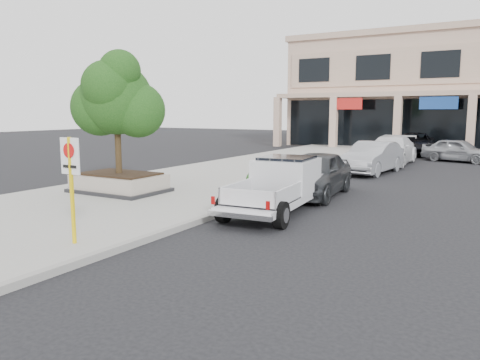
% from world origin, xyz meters
% --- Properties ---
extents(ground, '(120.00, 120.00, 0.00)m').
position_xyz_m(ground, '(0.00, 0.00, 0.00)').
color(ground, black).
rests_on(ground, ground).
extents(sidewalk, '(8.00, 52.00, 0.15)m').
position_xyz_m(sidewalk, '(-5.50, 6.00, 0.07)').
color(sidewalk, gray).
rests_on(sidewalk, ground).
extents(curb, '(0.20, 52.00, 0.15)m').
position_xyz_m(curb, '(-1.55, 6.00, 0.07)').
color(curb, gray).
rests_on(curb, ground).
extents(planter, '(3.20, 2.20, 0.68)m').
position_xyz_m(planter, '(-6.41, 2.53, 0.48)').
color(planter, black).
rests_on(planter, sidewalk).
extents(planter_tree, '(2.90, 2.55, 4.00)m').
position_xyz_m(planter_tree, '(-6.27, 2.68, 3.41)').
color(planter_tree, '#2F2012').
rests_on(planter_tree, planter).
extents(no_parking_sign, '(0.55, 0.09, 2.30)m').
position_xyz_m(no_parking_sign, '(-2.48, -2.82, 1.63)').
color(no_parking_sign, yellow).
rests_on(no_parking_sign, sidewalk).
extents(hedge, '(1.10, 0.99, 0.93)m').
position_xyz_m(hedge, '(-1.80, 4.61, 0.62)').
color(hedge, '#124113').
rests_on(hedge, sidewalk).
extents(pickup_truck, '(2.30, 5.25, 1.61)m').
position_xyz_m(pickup_truck, '(-0.35, 2.76, 0.81)').
color(pickup_truck, silver).
rests_on(pickup_truck, ground).
extents(curb_car_a, '(2.23, 4.81, 1.59)m').
position_xyz_m(curb_car_a, '(-0.41, 6.04, 0.80)').
color(curb_car_a, '#2E3033').
rests_on(curb_car_a, ground).
extents(curb_car_b, '(2.10, 4.83, 1.54)m').
position_xyz_m(curb_car_b, '(-0.24, 13.24, 0.77)').
color(curb_car_b, '#A7A9B0').
rests_on(curb_car_b, ground).
extents(curb_car_c, '(2.33, 5.59, 1.61)m').
position_xyz_m(curb_car_c, '(-0.38, 17.69, 0.81)').
color(curb_car_c, silver).
rests_on(curb_car_c, ground).
extents(curb_car_d, '(3.22, 5.76, 1.52)m').
position_xyz_m(curb_car_d, '(-0.26, 24.74, 0.76)').
color(curb_car_d, black).
rests_on(curb_car_d, ground).
extents(lot_car_a, '(4.39, 2.74, 1.39)m').
position_xyz_m(lot_car_a, '(2.82, 21.09, 0.70)').
color(lot_car_a, '#97999E').
rests_on(lot_car_a, ground).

